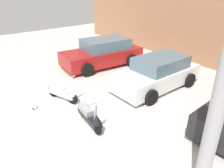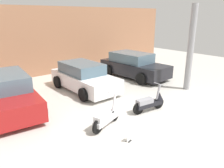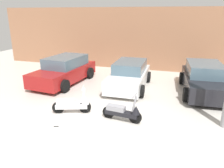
% 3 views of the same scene
% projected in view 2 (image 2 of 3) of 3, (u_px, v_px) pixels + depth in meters
% --- Properties ---
extents(ground_plane, '(28.00, 28.00, 0.00)m').
position_uv_depth(ground_plane, '(151.00, 125.00, 7.13)').
color(ground_plane, silver).
extents(wall_back, '(19.60, 0.12, 3.94)m').
position_uv_depth(wall_back, '(43.00, 42.00, 12.58)').
color(wall_back, '#9E6B4C').
rests_on(wall_back, ground_plane).
extents(scooter_front_left, '(1.40, 0.71, 1.01)m').
position_uv_depth(scooter_front_left, '(108.00, 116.00, 6.99)').
color(scooter_front_left, black).
rests_on(scooter_front_left, ground_plane).
extents(scooter_front_right, '(1.44, 0.52, 1.00)m').
position_uv_depth(scooter_front_right, '(150.00, 102.00, 8.10)').
color(scooter_front_right, black).
rests_on(scooter_front_right, ground_plane).
extents(car_rear_left, '(2.29, 4.24, 1.39)m').
position_uv_depth(car_rear_left, '(7.00, 94.00, 8.07)').
color(car_rear_left, maroon).
rests_on(car_rear_left, ground_plane).
extents(car_rear_center, '(1.86, 3.81, 1.29)m').
position_uv_depth(car_rear_center, '(84.00, 77.00, 10.34)').
color(car_rear_center, white).
rests_on(car_rear_center, ground_plane).
extents(car_rear_right, '(2.15, 4.15, 1.38)m').
position_uv_depth(car_rear_right, '(134.00, 65.00, 12.58)').
color(car_rear_right, black).
rests_on(car_rear_right, ground_plane).
extents(placard_near_left_scooter, '(0.20, 0.16, 0.26)m').
position_uv_depth(placard_near_left_scooter, '(129.00, 137.00, 6.21)').
color(placard_near_left_scooter, black).
rests_on(placard_near_left_scooter, ground_plane).
extents(support_column_side, '(0.29, 0.29, 3.94)m').
position_uv_depth(support_column_side, '(191.00, 48.00, 10.04)').
color(support_column_side, '#99999E').
rests_on(support_column_side, ground_plane).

